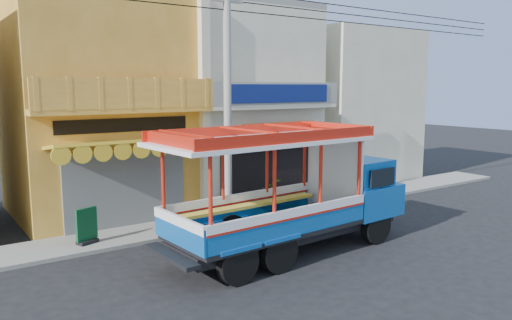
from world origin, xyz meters
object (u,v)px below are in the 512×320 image
at_px(utility_pole, 231,80).
at_px(potted_plant_c, 336,186).
at_px(green_sign, 87,229).
at_px(songthaew_truck, 304,190).
at_px(potted_plant_a, 269,195).
at_px(potted_plant_b, 335,188).

xyz_separation_m(utility_pole, potted_plant_c, (5.71, 0.74, -4.43)).
bearing_deg(green_sign, utility_pole, -5.44).
distance_m(songthaew_truck, potted_plant_a, 4.61).
height_order(potted_plant_a, potted_plant_b, potted_plant_b).
bearing_deg(utility_pole, songthaew_truck, -83.11).
xyz_separation_m(potted_plant_b, potted_plant_c, (0.56, 0.52, -0.09)).
bearing_deg(potted_plant_a, potted_plant_b, -72.19).
bearing_deg(potted_plant_a, songthaew_truck, -175.34).
height_order(utility_pole, potted_plant_a, utility_pole).
bearing_deg(songthaew_truck, utility_pole, 96.89).
distance_m(utility_pole, potted_plant_c, 7.26).
relative_size(songthaew_truck, potted_plant_b, 7.10).
distance_m(utility_pole, potted_plant_b, 6.74).
height_order(utility_pole, green_sign, utility_pole).
height_order(utility_pole, songthaew_truck, utility_pole).
bearing_deg(potted_plant_b, utility_pole, 35.49).
height_order(songthaew_truck, potted_plant_a, songthaew_truck).
relative_size(potted_plant_a, potted_plant_b, 0.99).
bearing_deg(potted_plant_c, green_sign, -51.73).
bearing_deg(potted_plant_c, potted_plant_a, -53.56).
height_order(green_sign, potted_plant_a, potted_plant_a).
bearing_deg(songthaew_truck, green_sign, 144.21).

